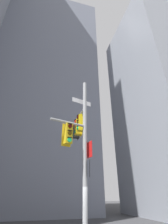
# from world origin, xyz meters

# --- Properties ---
(building_tower_right) EXTENTS (12.98, 12.98, 30.58)m
(building_tower_right) POSITION_xyz_m (15.72, 9.17, 15.29)
(building_tower_right) COLOR #9399A3
(building_tower_right) RESTS_ON ground
(building_mid_block) EXTENTS (17.40, 17.40, 37.98)m
(building_mid_block) POSITION_xyz_m (-3.31, 20.07, 18.99)
(building_mid_block) COLOR slate
(building_mid_block) RESTS_ON ground
(signal_pole_assembly) EXTENTS (2.36, 2.99, 8.25)m
(signal_pole_assembly) POSITION_xyz_m (-0.15, 0.61, 5.00)
(signal_pole_assembly) COLOR #9EA0A3
(signal_pole_assembly) RESTS_ON ground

